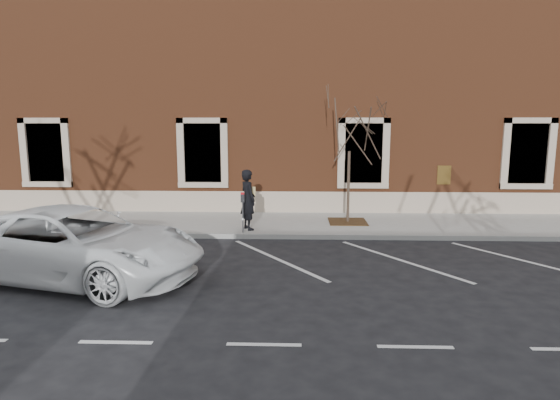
{
  "coord_description": "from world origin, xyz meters",
  "views": [
    {
      "loc": [
        0.49,
        -13.98,
        3.5
      ],
      "look_at": [
        0.0,
        0.6,
        1.1
      ],
      "focal_mm": 30.0,
      "sensor_mm": 36.0,
      "label": 1
    }
  ],
  "objects_px": {
    "parking_meter": "(243,205)",
    "white_truck": "(75,244)",
    "man": "(248,200)",
    "sapling": "(350,131)"
  },
  "relations": [
    {
      "from": "man",
      "to": "sapling",
      "type": "bearing_deg",
      "value": -100.1
    },
    {
      "from": "parking_meter",
      "to": "white_truck",
      "type": "bearing_deg",
      "value": -136.26
    },
    {
      "from": "sapling",
      "to": "man",
      "type": "bearing_deg",
      "value": -159.72
    },
    {
      "from": "man",
      "to": "parking_meter",
      "type": "height_order",
      "value": "man"
    },
    {
      "from": "man",
      "to": "sapling",
      "type": "height_order",
      "value": "sapling"
    },
    {
      "from": "parking_meter",
      "to": "white_truck",
      "type": "height_order",
      "value": "white_truck"
    },
    {
      "from": "man",
      "to": "white_truck",
      "type": "xyz_separation_m",
      "value": [
        -3.46,
        -4.48,
        -0.3
      ]
    },
    {
      "from": "man",
      "to": "parking_meter",
      "type": "distance_m",
      "value": 0.47
    },
    {
      "from": "parking_meter",
      "to": "white_truck",
      "type": "relative_size",
      "value": 0.21
    },
    {
      "from": "man",
      "to": "sapling",
      "type": "distance_m",
      "value": 4.1
    }
  ]
}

